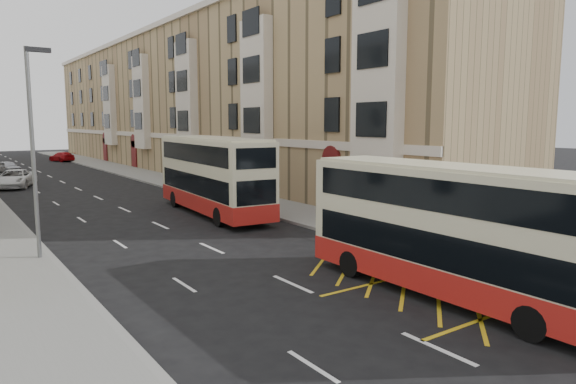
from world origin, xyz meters
TOP-DOWN VIEW (x-y plane):
  - ground at (0.00, 0.00)m, footprint 200.00×200.00m
  - pavement_right at (8.00, 30.00)m, footprint 4.00×120.00m
  - kerb_right at (6.00, 30.00)m, footprint 0.25×120.00m
  - road_markings at (0.00, 45.00)m, footprint 10.00×110.00m
  - terrace_right at (14.88, 45.38)m, footprint 10.75×79.00m
  - bus_shelter at (8.34, -0.39)m, footprint 1.65×4.25m
  - guard_railing at (6.25, 5.75)m, footprint 0.06×6.56m
  - street_lamp_near at (-6.35, 12.00)m, footprint 0.93×0.18m
  - double_decker_front at (3.23, 0.25)m, footprint 2.44×10.27m
  - double_decker_rear at (3.82, 17.41)m, footprint 3.44×11.42m
  - litter_bin at (6.67, -0.63)m, footprint 0.57×0.57m
  - pedestrian_near at (7.26, 0.28)m, footprint 0.67×0.65m
  - pedestrian_mid at (9.02, -0.71)m, footprint 0.77×0.61m
  - pedestrian_far at (7.41, 2.12)m, footprint 1.11×0.84m
  - white_van at (-4.07, 37.91)m, footprint 4.21×5.87m
  - car_silver at (-2.95, 52.16)m, footprint 2.59×4.06m
  - car_red at (5.20, 66.24)m, footprint 3.03×4.84m

SIDE VIEW (x-z plane):
  - ground at x=0.00m, z-range 0.00..0.00m
  - road_markings at x=0.00m, z-range 0.00..0.01m
  - pavement_right at x=8.00m, z-range 0.00..0.15m
  - kerb_right at x=6.00m, z-range 0.00..0.15m
  - litter_bin at x=6.67m, z-range 0.17..1.11m
  - car_silver at x=-2.95m, z-range 0.00..1.29m
  - car_red at x=5.20m, z-range 0.00..1.31m
  - white_van at x=-4.07m, z-range 0.00..1.48m
  - guard_railing at x=6.25m, z-range 0.35..1.36m
  - pedestrian_mid at x=9.02m, z-range 0.15..1.70m
  - pedestrian_near at x=7.26m, z-range 0.15..1.70m
  - pedestrian_far at x=7.41m, z-range 0.15..1.90m
  - double_decker_front at x=3.23m, z-range 0.04..4.12m
  - bus_shelter at x=8.34m, z-range 0.79..3.49m
  - double_decker_rear at x=3.82m, z-range 0.04..4.53m
  - street_lamp_near at x=-6.35m, z-range 0.64..8.64m
  - terrace_right at x=14.88m, z-range -0.10..15.15m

